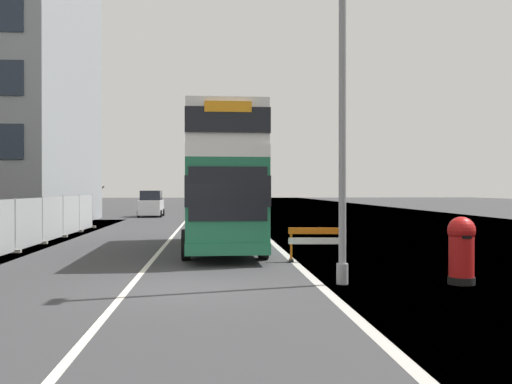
# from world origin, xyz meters

# --- Properties ---
(ground) EXTENTS (140.00, 280.00, 0.10)m
(ground) POSITION_xyz_m (0.63, 0.15, -0.05)
(ground) COLOR #38383A
(double_decker_bus) EXTENTS (2.99, 10.31, 5.02)m
(double_decker_bus) POSITION_xyz_m (0.90, 8.48, 2.67)
(double_decker_bus) COLOR #1E6B47
(double_decker_bus) RESTS_ON ground
(lamppost_foreground) EXTENTS (0.29, 0.70, 9.15)m
(lamppost_foreground) POSITION_xyz_m (3.71, 0.22, 4.34)
(lamppost_foreground) COLOR gray
(lamppost_foreground) RESTS_ON ground
(red_pillar_postbox) EXTENTS (0.67, 0.67, 1.63)m
(red_pillar_postbox) POSITION_xyz_m (6.57, 0.00, 0.89)
(red_pillar_postbox) COLOR black
(red_pillar_postbox) RESTS_ON ground
(roadworks_barrier) EXTENTS (1.82, 0.62, 1.08)m
(roadworks_barrier) POSITION_xyz_m (3.87, 4.57, 0.68)
(roadworks_barrier) COLOR orange
(roadworks_barrier) RESTS_ON ground
(construction_site_fence) EXTENTS (0.44, 17.20, 1.99)m
(construction_site_fence) POSITION_xyz_m (-6.54, 13.09, 0.95)
(construction_site_fence) COLOR #A8AAAD
(construction_site_fence) RESTS_ON ground
(car_oncoming_near) EXTENTS (1.94, 4.26, 2.06)m
(car_oncoming_near) POSITION_xyz_m (0.94, 28.07, 0.96)
(car_oncoming_near) COLOR gray
(car_oncoming_near) RESTS_ON ground
(car_receding_mid) EXTENTS (1.96, 3.96, 2.16)m
(car_receding_mid) POSITION_xyz_m (-4.49, 35.34, 1.00)
(car_receding_mid) COLOR silver
(car_receding_mid) RESTS_ON ground
(car_receding_far) EXTENTS (1.99, 3.97, 2.33)m
(car_receding_far) POSITION_xyz_m (0.46, 43.77, 1.09)
(car_receding_far) COLOR navy
(car_receding_far) RESTS_ON ground
(car_far_side) EXTENTS (1.96, 4.51, 2.14)m
(car_far_side) POSITION_xyz_m (1.00, 50.74, 0.99)
(car_far_side) COLOR gray
(car_far_side) RESTS_ON ground
(bare_tree_far_verge_near) EXTENTS (2.24, 2.92, 4.68)m
(bare_tree_far_verge_near) POSITION_xyz_m (-14.51, 43.56, 2.51)
(bare_tree_far_verge_near) COLOR #4C3D2D
(bare_tree_far_verge_near) RESTS_ON ground
(bare_tree_far_verge_mid) EXTENTS (2.57, 2.43, 4.58)m
(bare_tree_far_verge_mid) POSITION_xyz_m (-13.27, 39.74, 2.19)
(bare_tree_far_verge_mid) COLOR #4C3D2D
(bare_tree_far_verge_mid) RESTS_ON ground
(bare_tree_far_verge_far) EXTENTS (2.20, 2.71, 3.39)m
(bare_tree_far_verge_far) POSITION_xyz_m (-12.37, 52.79, 1.71)
(bare_tree_far_verge_far) COLOR #4C3D2D
(bare_tree_far_verge_far) RESTS_ON ground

